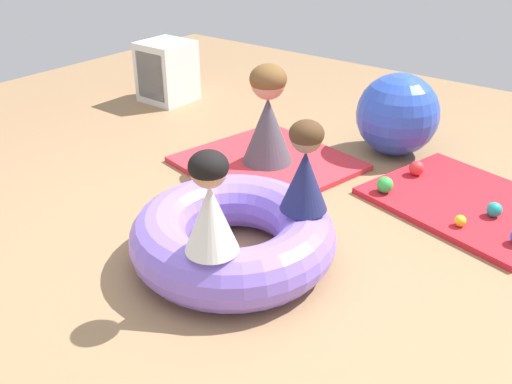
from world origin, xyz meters
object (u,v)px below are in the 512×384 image
Objects in this scene: child_in_navy at (305,167)px; adult_seated at (268,116)px; child_in_white at (210,204)px; play_ball_green at (385,185)px; play_ball_yellow at (460,221)px; play_ball_teal at (494,210)px; exercise_ball_large at (397,115)px; play_ball_red at (416,168)px; storage_cube at (165,72)px; inflatable_cushion at (233,236)px; play_ball_orange at (264,140)px.

child_in_navy is 1.21m from adult_seated.
child_in_white is 1.57m from play_ball_green.
play_ball_teal is at bearing 62.78° from play_ball_yellow.
play_ball_red is at bearing -46.15° from exercise_ball_large.
exercise_ball_large is 1.10× the size of storage_cube.
play_ball_yellow is at bearing -117.22° from play_ball_teal.
inflatable_cushion is at bearing -105.63° from play_ball_green.
adult_seated is 6.96× the size of play_ball_red.
adult_seated reaches higher than play_ball_green.
child_in_white reaches higher than play_ball_green.
play_ball_teal is 0.26m from play_ball_yellow.
play_ball_yellow is 1.19m from exercise_ball_large.
child_in_navy is 0.68× the size of adult_seated.
play_ball_teal is 0.15× the size of exercise_ball_large.
play_ball_teal is at bearing -1.40° from play_ball_orange.
inflatable_cushion is 1.61m from play_ball_teal.
adult_seated reaches higher than storage_cube.
adult_seated is 1.16× the size of exercise_ball_large.
exercise_ball_large is at bearing -129.99° from child_in_white.
inflatable_cushion is 0.54m from child_in_navy.
inflatable_cushion is 1.53m from play_ball_orange.
adult_seated reaches higher than play_ball_teal.
exercise_ball_large is (-0.94, 0.60, 0.22)m from play_ball_teal.
play_ball_teal is at bearing 10.23° from play_ball_green.
storage_cube is at bearing 176.66° from play_ball_red.
play_ball_orange is (-1.06, 1.07, -0.47)m from child_in_navy.
child_in_white is at bearing -87.18° from exercise_ball_large.
child_in_navy is at bearing -81.94° from exercise_ball_large.
adult_seated is 1.48m from play_ball_yellow.
child_in_navy reaches higher than storage_cube.
adult_seated reaches higher than inflatable_cushion.
play_ball_red is at bearing -139.65° from child_in_white.
child_in_navy is 1.66m from exercise_ball_large.
adult_seated is at bearing -19.85° from storage_cube.
play_ball_teal is (1.56, 0.19, -0.30)m from adult_seated.
play_ball_green reaches higher than play_ball_red.
child_in_white is 4.57× the size of play_ball_green.
play_ball_yellow is (0.59, 0.79, -0.47)m from child_in_navy.
inflatable_cushion reaches higher than play_ball_orange.
play_ball_red reaches higher than play_ball_yellow.
inflatable_cushion is 10.69× the size of play_ball_red.
play_ball_green is 2.61m from storage_cube.
play_ball_green is 1.59× the size of play_ball_orange.
play_ball_orange is 1.51m from storage_cube.
adult_seated is 1.76m from storage_cube.
play_ball_orange is at bearing 120.01° from child_in_navy.
adult_seated is at bearing -172.96° from play_ball_teal.
inflatable_cushion is 1.35m from play_ball_yellow.
child_in_navy is 2.90m from storage_cube.
child_in_white is 3.13m from storage_cube.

